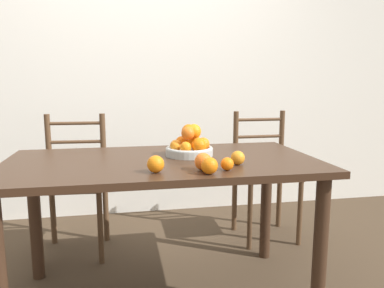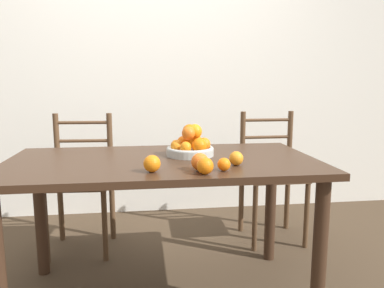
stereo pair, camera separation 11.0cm
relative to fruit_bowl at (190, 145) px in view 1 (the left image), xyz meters
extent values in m
cube|color=silver|center=(-0.16, 1.36, 0.47)|extent=(8.00, 0.06, 2.60)
cube|color=#382316|center=(-0.16, -0.08, -0.07)|extent=(1.62, 0.86, 0.03)
cylinder|color=#382316|center=(0.56, -0.43, -0.46)|extent=(0.07, 0.07, 0.74)
cylinder|color=#382316|center=(-0.89, 0.27, -0.46)|extent=(0.07, 0.07, 0.74)
cylinder|color=#382316|center=(0.56, 0.27, -0.46)|extent=(0.07, 0.07, 0.74)
cylinder|color=#B2B7B2|center=(-0.01, 0.00, -0.04)|extent=(0.26, 0.26, 0.04)
torus|color=#B2B7B2|center=(-0.01, 0.00, -0.02)|extent=(0.26, 0.26, 0.02)
sphere|color=orange|center=(0.07, -0.01, 0.01)|extent=(0.07, 0.07, 0.07)
sphere|color=orange|center=(0.03, 0.07, 0.01)|extent=(0.08, 0.08, 0.08)
sphere|color=orange|center=(-0.04, 0.07, 0.01)|extent=(0.07, 0.07, 0.07)
sphere|color=orange|center=(-0.08, -0.01, 0.00)|extent=(0.06, 0.06, 0.06)
sphere|color=orange|center=(-0.04, -0.07, 0.00)|extent=(0.06, 0.06, 0.06)
sphere|color=orange|center=(0.04, -0.07, 0.01)|extent=(0.08, 0.08, 0.08)
sphere|color=orange|center=(0.02, 0.01, 0.08)|extent=(0.08, 0.08, 0.08)
sphere|color=orange|center=(-0.01, 0.00, 0.08)|extent=(0.08, 0.08, 0.08)
sphere|color=orange|center=(-0.02, -0.03, 0.07)|extent=(0.07, 0.07, 0.07)
sphere|color=orange|center=(-0.22, -0.36, -0.02)|extent=(0.08, 0.08, 0.08)
sphere|color=orange|center=(0.10, -0.38, -0.03)|extent=(0.06, 0.06, 0.06)
sphere|color=orange|center=(0.19, -0.27, -0.02)|extent=(0.07, 0.07, 0.07)
sphere|color=orange|center=(-0.01, -0.35, -0.02)|extent=(0.08, 0.08, 0.08)
sphere|color=orange|center=(0.01, -0.43, -0.02)|extent=(0.08, 0.08, 0.08)
cylinder|color=#513823|center=(-0.90, 0.41, -0.60)|extent=(0.04, 0.04, 0.48)
cylinder|color=#513823|center=(-0.52, 0.39, -0.60)|extent=(0.04, 0.04, 0.48)
cylinder|color=#513823|center=(-0.88, 0.77, -0.36)|extent=(0.04, 0.04, 0.96)
cylinder|color=#513823|center=(-0.50, 0.75, -0.36)|extent=(0.04, 0.04, 0.96)
cube|color=#513823|center=(-0.70, 0.58, -0.34)|extent=(0.44, 0.43, 0.04)
cylinder|color=#513823|center=(-0.69, 0.76, -0.21)|extent=(0.38, 0.05, 0.02)
cylinder|color=#513823|center=(-0.69, 0.76, -0.08)|extent=(0.38, 0.05, 0.02)
cylinder|color=#513823|center=(-0.69, 0.76, 0.05)|extent=(0.38, 0.05, 0.02)
cylinder|color=#513823|center=(0.50, 0.40, -0.60)|extent=(0.04, 0.04, 0.48)
cylinder|color=#513823|center=(0.88, 0.40, -0.60)|extent=(0.04, 0.04, 0.48)
cylinder|color=#513823|center=(0.50, 0.76, -0.36)|extent=(0.04, 0.04, 0.96)
cylinder|color=#513823|center=(0.88, 0.76, -0.36)|extent=(0.04, 0.04, 0.96)
cube|color=#513823|center=(0.69, 0.58, -0.34)|extent=(0.42, 0.40, 0.04)
cylinder|color=#513823|center=(0.69, 0.76, -0.21)|extent=(0.38, 0.02, 0.02)
cylinder|color=#513823|center=(0.69, 0.76, -0.08)|extent=(0.38, 0.02, 0.02)
cylinder|color=#513823|center=(0.69, 0.76, 0.05)|extent=(0.38, 0.02, 0.02)
camera|label=1|loc=(-0.37, -1.99, 0.35)|focal=35.00mm
camera|label=2|loc=(-0.26, -2.01, 0.35)|focal=35.00mm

